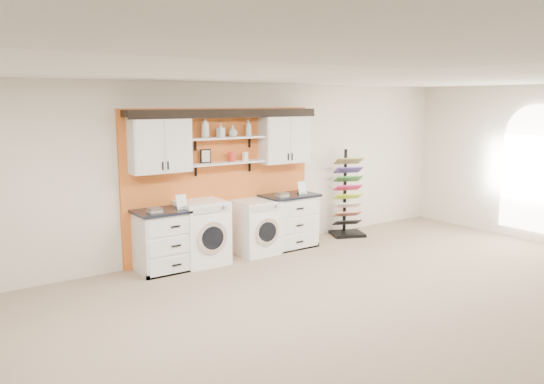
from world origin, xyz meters
TOP-DOWN VIEW (x-y plane):
  - floor at (0.00, 0.00)m, footprint 10.00×10.00m
  - ceiling at (0.00, 0.00)m, footprint 10.00×10.00m
  - wall_back at (0.00, 4.00)m, footprint 10.00×0.00m
  - accent_panel at (0.00, 3.96)m, footprint 3.40×0.07m
  - upper_cabinet_left at (-1.13, 3.79)m, footprint 0.90×0.35m
  - upper_cabinet_right at (1.13, 3.79)m, footprint 0.90×0.35m
  - shelf_lower at (0.00, 3.80)m, footprint 1.32×0.28m
  - shelf_upper at (0.00, 3.80)m, footprint 1.32×0.28m
  - crown_molding at (0.00, 3.81)m, footprint 3.30×0.41m
  - window_arched at (4.94, 1.50)m, footprint 0.06×1.10m
  - picture_frame at (-0.35, 3.85)m, footprint 0.18×0.02m
  - canister_red at (0.10, 3.80)m, footprint 0.11×0.11m
  - canister_cream at (0.35, 3.80)m, footprint 0.10×0.10m
  - base_cabinet_left at (-1.13, 3.64)m, footprint 0.95×0.66m
  - base_cabinet_right at (1.13, 3.64)m, footprint 0.95×0.66m
  - washer at (-0.55, 3.64)m, footprint 0.71×0.71m
  - dryer at (0.44, 3.64)m, footprint 0.64×0.71m
  - sample_rack at (2.53, 3.67)m, footprint 0.73×0.68m
  - soap_bottle_a at (-0.37, 3.80)m, footprint 0.13×0.13m
  - soap_bottle_b at (-0.10, 3.80)m, footprint 0.12×0.12m
  - soap_bottle_c at (0.12, 3.80)m, footprint 0.18×0.18m
  - soap_bottle_d at (0.42, 3.80)m, footprint 0.13×0.13m

SIDE VIEW (x-z plane):
  - floor at x=0.00m, z-range 0.00..0.00m
  - dryer at x=0.44m, z-range 0.00..0.90m
  - base_cabinet_left at x=-1.13m, z-range 0.00..0.93m
  - base_cabinet_right at x=1.13m, z-range 0.00..0.93m
  - washer at x=-0.55m, z-range 0.00..0.99m
  - sample_rack at x=2.53m, z-range -0.29..1.33m
  - accent_panel at x=0.00m, z-range 0.00..2.40m
  - window_arched at x=4.94m, z-range 0.26..2.51m
  - wall_back at x=0.00m, z-range -3.60..6.40m
  - shelf_lower at x=0.00m, z-range 1.52..1.54m
  - canister_cream at x=0.35m, z-range 1.54..1.69m
  - canister_red at x=0.10m, z-range 1.54..1.71m
  - picture_frame at x=-0.35m, z-range 1.54..1.77m
  - upper_cabinet_left at x=-1.13m, z-range 1.46..2.30m
  - upper_cabinet_right at x=1.13m, z-range 1.46..2.30m
  - shelf_upper at x=0.00m, z-range 1.92..1.94m
  - soap_bottle_c at x=0.12m, z-range 1.95..2.13m
  - soap_bottle_b at x=-0.10m, z-range 1.94..2.16m
  - soap_bottle_d at x=0.42m, z-range 1.94..2.21m
  - soap_bottle_a at x=-0.37m, z-range 1.95..2.27m
  - crown_molding at x=0.00m, z-range 2.26..2.39m
  - ceiling at x=0.00m, z-range 2.80..2.80m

